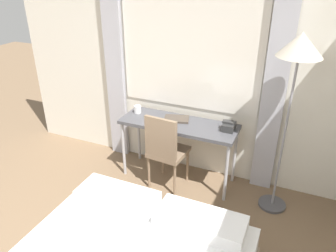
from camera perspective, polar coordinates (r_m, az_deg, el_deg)
wall_back_with_window at (r=3.82m, az=4.16°, el=10.48°), size 4.74×0.13×2.70m
desk at (r=3.80m, az=1.86°, el=-0.33°), size 1.36×0.48×0.76m
desk_chair at (r=3.70m, az=-0.44°, el=-3.91°), size 0.43×0.43×0.95m
standing_lamp at (r=3.17m, az=21.71°, el=10.61°), size 0.41×0.41×1.89m
telephone at (r=3.65m, az=10.57°, el=-0.02°), size 0.15×0.18×0.11m
book at (r=3.83m, az=1.51°, el=1.27°), size 0.33×0.27×0.02m
mug at (r=4.02m, az=-5.32°, el=2.92°), size 0.09×0.09×0.09m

